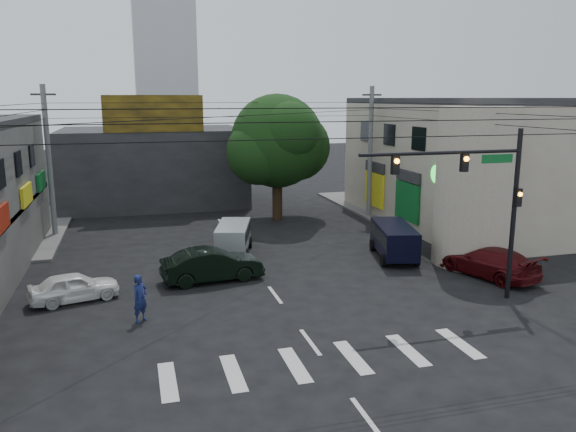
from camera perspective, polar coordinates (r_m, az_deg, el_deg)
name	(u,v)px	position (r m, az deg, el deg)	size (l,w,h in m)	color
ground	(287,312)	(22.82, -0.07, -9.68)	(160.00, 160.00, 0.00)	black
sidewalk_far_right	(446,206)	(45.91, 15.76, 1.02)	(16.00, 16.00, 0.15)	#514F4C
building_right	(488,163)	(41.21, 19.66, 5.10)	(14.00, 18.00, 8.00)	gray
corner_column	(476,187)	(29.92, 18.52, 2.84)	(4.00, 4.00, 8.00)	gray
building_far	(154,166)	(46.79, -13.49, 4.96)	(14.00, 10.00, 6.00)	#232326
billboard	(154,114)	(41.59, -13.49, 10.08)	(7.00, 0.30, 2.60)	olive
tower_distant	(162,5)	(91.64, -12.66, 20.17)	(9.00, 9.00, 44.00)	silver
street_tree	(277,141)	(38.79, -1.11, 7.59)	(6.40, 6.40, 8.70)	black
traffic_gantry	(481,188)	(23.94, 18.98, 2.69)	(7.10, 0.35, 7.20)	black
utility_pole_far_left	(49,162)	(36.96, -23.10, 5.06)	(0.32, 0.32, 9.20)	#59595B
utility_pole_far_right	(370,153)	(40.05, 8.35, 6.35)	(0.32, 0.32, 9.20)	#59595B
dark_sedan	(212,265)	(26.46, -7.71, -4.95)	(4.83, 2.13, 1.54)	black
white_compact	(74,287)	(25.40, -20.88, -6.74)	(3.88, 2.32, 1.24)	white
maroon_sedan	(489,262)	(28.54, 19.74, -4.41)	(3.39, 5.34, 1.44)	#44090C
silver_minivan	(233,239)	(30.83, -5.59, -2.36)	(2.61, 4.15, 1.66)	#AFB3B7
navy_van	(394,242)	(30.38, 10.70, -2.59)	(2.71, 4.77, 1.80)	black
traffic_officer	(140,298)	(22.26, -14.78, -8.10)	(0.80, 0.79, 1.86)	#172050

